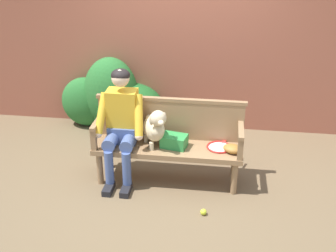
% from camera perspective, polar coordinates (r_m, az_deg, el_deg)
% --- Properties ---
extents(ground_plane, '(40.00, 40.00, 0.00)m').
position_cam_1_polar(ground_plane, '(5.20, 0.00, -6.97)').
color(ground_plane, brown).
extents(brick_garden_fence, '(8.00, 0.30, 2.26)m').
position_cam_1_polar(brick_garden_fence, '(6.24, 2.11, 10.09)').
color(brick_garden_fence, '#9E5642').
rests_on(brick_garden_fence, ground).
extents(hedge_bush_far_left, '(0.99, 0.84, 0.69)m').
position_cam_1_polar(hedge_bush_far_left, '(6.26, -5.07, 2.46)').
color(hedge_bush_far_left, '#1E5B23').
rests_on(hedge_bush_far_left, ground).
extents(hedge_bush_far_right, '(0.78, 0.62, 1.06)m').
position_cam_1_polar(hedge_bush_far_right, '(6.30, -7.44, 4.26)').
color(hedge_bush_far_right, '#286B2D').
rests_on(hedge_bush_far_right, ground).
extents(hedge_bush_mid_right, '(0.71, 0.43, 0.74)m').
position_cam_1_polar(hedge_bush_mid_right, '(6.48, -10.69, 3.12)').
color(hedge_bush_mid_right, '#286B2D').
rests_on(hedge_bush_mid_right, ground).
extents(garden_bench, '(1.69, 0.48, 0.45)m').
position_cam_1_polar(garden_bench, '(5.00, 0.00, -3.21)').
color(garden_bench, '#93704C').
rests_on(garden_bench, ground).
extents(bench_backrest, '(1.73, 0.06, 0.50)m').
position_cam_1_polar(bench_backrest, '(5.04, 0.33, 1.07)').
color(bench_backrest, '#93704C').
rests_on(bench_backrest, garden_bench).
extents(bench_armrest_left_end, '(0.06, 0.48, 0.28)m').
position_cam_1_polar(bench_armrest_left_end, '(4.97, -9.37, -0.39)').
color(bench_armrest_left_end, '#93704C').
rests_on(bench_armrest_left_end, garden_bench).
extents(bench_armrest_right_end, '(0.06, 0.48, 0.28)m').
position_cam_1_polar(bench_armrest_right_end, '(4.77, 9.48, -1.55)').
color(bench_armrest_right_end, '#93704C').
rests_on(bench_armrest_right_end, garden_bench).
extents(person_seated, '(0.56, 0.64, 1.32)m').
position_cam_1_polar(person_seated, '(4.93, -6.13, 0.56)').
color(person_seated, black).
rests_on(person_seated, ground).
extents(dog_on_bench, '(0.37, 0.47, 0.49)m').
position_cam_1_polar(dog_on_bench, '(4.85, -1.72, -0.14)').
color(dog_on_bench, beige).
rests_on(dog_on_bench, garden_bench).
extents(tennis_racket, '(0.37, 0.58, 0.03)m').
position_cam_1_polar(tennis_racket, '(4.98, 6.84, -2.60)').
color(tennis_racket, red).
rests_on(tennis_racket, garden_bench).
extents(baseball_glove, '(0.27, 0.24, 0.09)m').
position_cam_1_polar(baseball_glove, '(4.87, 8.46, -2.95)').
color(baseball_glove, '#9E6B2D').
rests_on(baseball_glove, garden_bench).
extents(sports_bag, '(0.31, 0.25, 0.14)m').
position_cam_1_polar(sports_bag, '(4.92, 0.81, -1.97)').
color(sports_bag, '#2D8E42').
rests_on(sports_bag, garden_bench).
extents(tennis_ball, '(0.07, 0.07, 0.07)m').
position_cam_1_polar(tennis_ball, '(4.63, 4.66, -11.13)').
color(tennis_ball, '#CCDB33').
rests_on(tennis_ball, ground).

